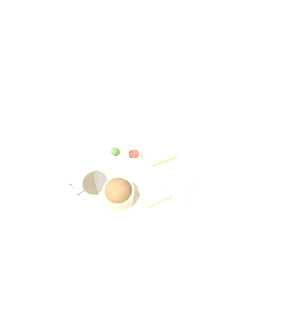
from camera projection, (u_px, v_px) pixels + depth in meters
ground_plane at (144, 173)px, 0.86m from camera, size 4.00×4.00×0.00m
dinner_plate at (144, 172)px, 0.85m from camera, size 0.32×0.32×0.01m
salad_bowl at (119, 193)px, 0.76m from camera, size 0.09×0.09×0.09m
sauce_ramekin at (134, 156)px, 0.85m from camera, size 0.04×0.04×0.03m
cheese_toast_near at (154, 194)px, 0.79m from camera, size 0.08×0.06×0.03m
cheese_toast_far at (161, 154)px, 0.86m from camera, size 0.09×0.06×0.03m
wine_glass at (67, 178)px, 0.71m from camera, size 0.09×0.09×0.17m
garnish at (115, 151)px, 0.86m from camera, size 0.03×0.03×0.03m
fork at (161, 107)px, 0.99m from camera, size 0.14×0.13×0.01m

